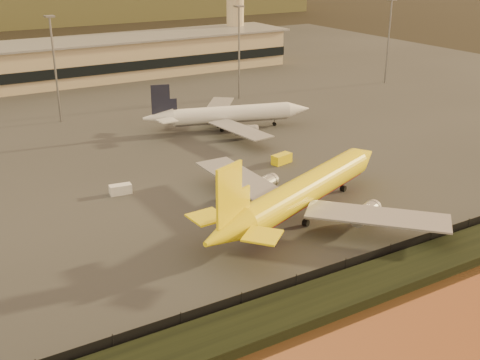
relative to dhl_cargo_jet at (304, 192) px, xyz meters
The scene contains 11 objects.
ground 10.22m from the dhl_cargo_jet, 150.57° to the right, with size 900.00×900.00×0.00m, color black.
embankment 23.26m from the dhl_cargo_jet, 110.39° to the right, with size 320.00×7.00×1.40m, color black.
tarmac 90.95m from the dhl_cargo_jet, 95.05° to the left, with size 320.00×220.00×0.20m, color #2D2D2D.
perimeter_fence 19.51m from the dhl_cargo_jet, 114.54° to the right, with size 300.00×0.05×2.20m, color black.
terminal_building 123.13m from the dhl_cargo_jet, 100.54° to the left, with size 202.00×25.00×12.60m.
control_tower 141.91m from the dhl_cargo_jet, 63.89° to the left, with size 11.20×11.20×35.50m.
apron_light_masts 71.72m from the dhl_cargo_jet, 84.33° to the left, with size 152.20×12.20×25.40m.
dhl_cargo_jet is the anchor object (origin of this frame).
white_narrowbody_jet 50.70m from the dhl_cargo_jet, 73.60° to the left, with size 39.48×37.66×11.54m.
gse_vehicle_yellow 25.48m from the dhl_cargo_jet, 63.07° to the left, with size 4.26×1.92×1.92m, color yellow.
gse_vehicle_white 32.60m from the dhl_cargo_jet, 132.05° to the left, with size 3.78×1.70×1.70m, color white.
Camera 1 is at (-45.70, -65.50, 41.06)m, focal length 45.00 mm.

